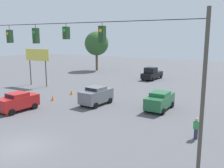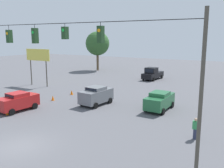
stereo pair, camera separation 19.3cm
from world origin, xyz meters
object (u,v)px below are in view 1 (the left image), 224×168
object	(u,v)px
overhead_signal_span	(38,60)
sedan_red_parked_shoulder	(18,101)
traffic_cone_third	(53,98)
pedestrian	(196,128)
sedan_green_oncoming_far	(160,100)
traffic_cone_fourth	(71,92)
sedan_grey_withflow_mid	(96,95)
traffic_cone_nearest	(7,112)
tree_horizon_right	(97,44)
traffic_cone_second	(32,104)
pickup_truck_black_withflow_deep	(152,74)
roadside_billboard	(37,58)

from	to	relation	value
overhead_signal_span	sedan_red_parked_shoulder	size ratio (longest dim) A/B	5.41
traffic_cone_third	pedestrian	distance (m)	17.02
pedestrian	sedan_red_parked_shoulder	bearing A→B (deg)	5.30
sedan_green_oncoming_far	traffic_cone_fourth	bearing A→B (deg)	-3.82
sedan_green_oncoming_far	sedan_red_parked_shoulder	bearing A→B (deg)	31.11
pedestrian	sedan_grey_withflow_mid	bearing A→B (deg)	-20.35
traffic_cone_nearest	tree_horizon_right	bearing A→B (deg)	-71.96
traffic_cone_second	tree_horizon_right	bearing A→B (deg)	-70.32
sedan_red_parked_shoulder	traffic_cone_nearest	bearing A→B (deg)	100.22
sedan_red_parked_shoulder	traffic_cone_third	xyz separation A→B (m)	(-0.19, -4.73, -0.66)
pickup_truck_black_withflow_deep	sedan_grey_withflow_mid	size ratio (longest dim) A/B	1.28
tree_horizon_right	traffic_cone_third	bearing A→B (deg)	112.00
overhead_signal_span	traffic_cone_third	world-z (taller)	overhead_signal_span
sedan_green_oncoming_far	sedan_red_parked_shoulder	size ratio (longest dim) A/B	1.06
sedan_green_oncoming_far	sedan_red_parked_shoulder	distance (m)	14.23
pickup_truck_black_withflow_deep	pedestrian	xyz separation A→B (m)	(-11.95, 22.65, -0.19)
overhead_signal_span	traffic_cone_nearest	xyz separation A→B (m)	(6.73, -2.28, -5.44)
traffic_cone_second	traffic_cone_third	xyz separation A→B (m)	(-0.06, -3.07, 0.00)
tree_horizon_right	pickup_truck_black_withflow_deep	bearing A→B (deg)	160.17
sedan_red_parked_shoulder	pedestrian	size ratio (longest dim) A/B	2.62
overhead_signal_span	pickup_truck_black_withflow_deep	xyz separation A→B (m)	(2.04, -27.98, -4.76)
traffic_cone_nearest	tree_horizon_right	xyz separation A→B (m)	(10.11, -31.04, 5.53)
sedan_green_oncoming_far	sedan_grey_withflow_mid	world-z (taller)	sedan_grey_withflow_mid
traffic_cone_fourth	roadside_billboard	world-z (taller)	roadside_billboard
sedan_green_oncoming_far	traffic_cone_nearest	distance (m)	14.85
sedan_grey_withflow_mid	pickup_truck_black_withflow_deep	bearing A→B (deg)	-88.19
sedan_red_parked_shoulder	pickup_truck_black_withflow_deep	bearing A→B (deg)	-101.57
traffic_cone_second	roadside_billboard	world-z (taller)	roadside_billboard
pedestrian	tree_horizon_right	xyz separation A→B (m)	(26.75, -27.98, 5.04)
pickup_truck_black_withflow_deep	traffic_cone_nearest	xyz separation A→B (m)	(4.69, 25.70, -0.68)
traffic_cone_third	sedan_grey_withflow_mid	bearing A→B (deg)	-168.86
pickup_truck_black_withflow_deep	traffic_cone_second	distance (m)	23.07
pickup_truck_black_withflow_deep	pedestrian	world-z (taller)	pickup_truck_black_withflow_deep
sedan_grey_withflow_mid	sedan_green_oncoming_far	bearing A→B (deg)	-166.71
sedan_grey_withflow_mid	tree_horizon_right	bearing A→B (deg)	-57.09
tree_horizon_right	pedestrian	bearing A→B (deg)	133.70
pickup_truck_black_withflow_deep	traffic_cone_second	size ratio (longest dim) A/B	8.92
sedan_red_parked_shoulder	sedan_green_oncoming_far	bearing A→B (deg)	-148.89
sedan_red_parked_shoulder	traffic_cone_second	distance (m)	1.79
traffic_cone_fourth	sedan_grey_withflow_mid	bearing A→B (deg)	156.06
overhead_signal_span	sedan_green_oncoming_far	size ratio (longest dim) A/B	5.12
roadside_billboard	traffic_cone_fourth	bearing A→B (deg)	164.24
sedan_green_oncoming_far	pickup_truck_black_withflow_deep	bearing A→B (deg)	-66.81
sedan_green_oncoming_far	traffic_cone_third	world-z (taller)	sedan_green_oncoming_far
pedestrian	tree_horizon_right	world-z (taller)	tree_horizon_right
traffic_cone_second	pedestrian	distance (m)	16.78
roadside_billboard	tree_horizon_right	xyz separation A→B (m)	(1.95, -19.12, 1.64)
traffic_cone_second	pedestrian	xyz separation A→B (m)	(-16.77, 0.09, 0.49)
sedan_green_oncoming_far	pickup_truck_black_withflow_deep	distance (m)	18.34
sedan_green_oncoming_far	traffic_cone_third	xyz separation A→B (m)	(11.99, 2.62, -0.67)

